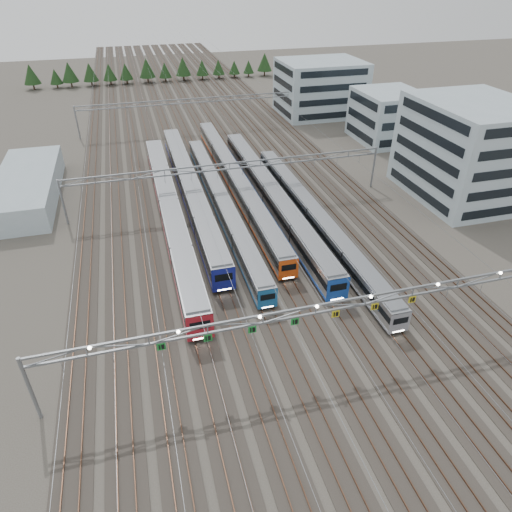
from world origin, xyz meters
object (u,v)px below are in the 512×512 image
object	(u,v)px
gantry_mid	(230,171)
depot_bldg_north	(320,88)
train_b	(190,189)
train_c	(221,202)
train_a	(170,210)
depot_bldg_mid	(388,116)
train_d	(235,179)
gantry_near	(316,312)
train_e	(271,195)
depot_bldg_south	(469,150)
west_shed	(28,186)
gantry_far	(191,104)
train_f	(314,217)

from	to	relation	value
gantry_mid	depot_bldg_north	bearing A→B (deg)	53.34
train_b	train_c	world-z (taller)	train_b
train_a	depot_bldg_mid	distance (m)	62.39
train_d	gantry_near	size ratio (longest dim) A/B	1.12
train_e	depot_bldg_south	world-z (taller)	depot_bldg_south
depot_bldg_south	west_shed	world-z (taller)	depot_bldg_south
train_d	gantry_far	xyz separation A→B (m)	(-2.25, 39.09, 4.29)
depot_bldg_south	depot_bldg_north	distance (m)	57.50
gantry_mid	depot_bldg_south	size ratio (longest dim) A/B	2.56
train_c	train_d	world-z (taller)	train_d
gantry_far	west_shed	xyz separation A→B (m)	(-35.41, -32.55, -4.10)
train_f	depot_bldg_mid	distance (m)	49.15
depot_bldg_south	depot_bldg_north	bearing A→B (deg)	95.25
gantry_mid	depot_bldg_mid	bearing A→B (deg)	28.75
gantry_near	gantry_mid	xyz separation A→B (m)	(0.05, 40.12, -0.70)
gantry_mid	depot_bldg_south	distance (m)	43.08
train_a	depot_bldg_south	xyz separation A→B (m)	(53.64, -3.39, 6.23)
train_b	depot_bldg_mid	bearing A→B (deg)	22.18
train_b	gantry_far	distance (m)	42.26
train_d	depot_bldg_south	size ratio (longest dim) A/B	2.87
train_a	train_d	world-z (taller)	train_a
depot_bldg_south	train_b	bearing A→B (deg)	167.56
gantry_mid	west_shed	size ratio (longest dim) A/B	1.88
train_c	depot_bldg_north	size ratio (longest dim) A/B	2.57
train_f	gantry_near	distance (m)	30.80
train_e	west_shed	world-z (taller)	west_shed
gantry_near	gantry_far	bearing A→B (deg)	89.97
gantry_near	depot_bldg_mid	bearing A→B (deg)	55.47
train_f	west_shed	bearing A→B (deg)	152.41
depot_bldg_mid	west_shed	distance (m)	80.62
train_b	gantry_near	xyz separation A→B (m)	(6.70, -43.60, 4.75)
train_b	gantry_mid	xyz separation A→B (m)	(6.75, -3.48, 4.05)
depot_bldg_north	train_a	bearing A→B (deg)	-131.94
train_f	depot_bldg_south	xyz separation A→B (m)	(31.14, 4.57, 6.60)
gantry_near	west_shed	xyz separation A→B (m)	(-35.36, 52.57, -4.79)
gantry_near	depot_bldg_south	size ratio (longest dim) A/B	2.56
train_c	depot_bldg_mid	distance (m)	53.80
gantry_near	train_e	bearing A→B (deg)	79.69
train_f	gantry_mid	bearing A→B (deg)	133.32
train_c	train_d	distance (m)	9.51
train_c	train_e	xyz separation A→B (m)	(9.00, -0.29, 0.30)
train_e	depot_bldg_mid	distance (m)	46.38
depot_bldg_south	west_shed	size ratio (longest dim) A/B	0.73
train_e	west_shed	size ratio (longest dim) A/B	1.93
train_c	train_f	distance (m)	16.49
train_f	gantry_near	world-z (taller)	gantry_near
train_d	gantry_mid	bearing A→B (deg)	-110.84
train_b	depot_bldg_north	size ratio (longest dim) A/B	2.67
train_a	train_e	xyz separation A→B (m)	(18.00, 1.21, -0.09)
train_a	depot_bldg_mid	world-z (taller)	depot_bldg_mid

